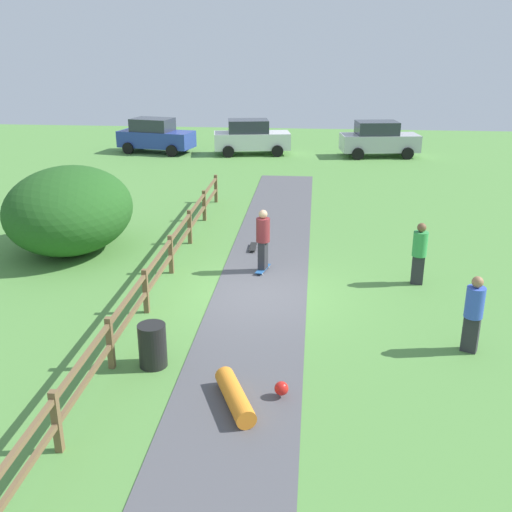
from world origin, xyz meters
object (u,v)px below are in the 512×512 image
(parked_car_silver, at_px, (379,139))
(skateboard_loose, at_px, (253,247))
(parked_car_blue, at_px, (155,136))
(bystander_blue, at_px, (474,311))
(bush_large, at_px, (69,210))
(skater_fallen, at_px, (239,396))
(bystander_green, at_px, (419,251))
(parked_car_white, at_px, (251,137))
(trash_bin, at_px, (153,345))
(skater_riding, at_px, (263,238))

(parked_car_silver, bearing_deg, skateboard_loose, -108.17)
(parked_car_blue, bearing_deg, bystander_blue, -60.55)
(bystander_blue, bearing_deg, parked_car_silver, 89.73)
(bush_large, bearing_deg, parked_car_blue, 95.92)
(bush_large, bearing_deg, skateboard_loose, 6.39)
(bush_large, bearing_deg, skater_fallen, -51.62)
(bush_large, distance_m, skateboard_loose, 5.69)
(bush_large, xyz_separation_m, bystander_green, (10.16, -1.67, -0.37))
(skater_fallen, height_order, parked_car_white, parked_car_white)
(trash_bin, bearing_deg, bystander_blue, 10.88)
(skater_fallen, distance_m, parked_car_white, 24.57)
(skater_fallen, relative_size, parked_car_silver, 0.35)
(skater_fallen, xyz_separation_m, parked_car_white, (-2.40, 24.44, 0.76))
(skater_riding, xyz_separation_m, parked_car_silver, (4.80, 17.91, -0.05))
(parked_car_white, bearing_deg, skater_fallen, -84.38)
(skateboard_loose, distance_m, parked_car_silver, 16.94)
(skater_riding, xyz_separation_m, parked_car_blue, (-7.72, 17.93, -0.05))
(bush_large, xyz_separation_m, bystander_blue, (10.69, -5.30, -0.37))
(bystander_green, bearing_deg, parked_car_blue, 122.91)
(skater_riding, bearing_deg, bush_large, 168.50)
(trash_bin, xyz_separation_m, bystander_green, (5.90, 4.86, 0.48))
(bystander_green, distance_m, bystander_blue, 3.67)
(skateboard_loose, bearing_deg, bystander_blue, -48.83)
(skater_riding, bearing_deg, parked_car_white, 97.19)
(skater_riding, xyz_separation_m, parked_car_white, (-2.26, 17.91, -0.05))
(skateboard_loose, relative_size, bystander_blue, 0.48)
(parked_car_white, bearing_deg, bush_large, -102.61)
(skateboard_loose, xyz_separation_m, parked_car_silver, (5.27, 16.07, 0.87))
(bystander_green, bearing_deg, parked_car_white, 109.29)
(skater_fallen, xyz_separation_m, bystander_blue, (4.56, 2.45, 0.72))
(skater_riding, relative_size, skateboard_loose, 2.22)
(parked_car_white, bearing_deg, skater_riding, -82.81)
(skateboard_loose, height_order, bystander_blue, bystander_blue)
(trash_bin, bearing_deg, bush_large, 123.10)
(skateboard_loose, relative_size, parked_car_white, 0.18)
(bystander_blue, bearing_deg, bush_large, 153.65)
(trash_bin, height_order, parked_car_blue, parked_car_blue)
(bush_large, relative_size, parked_car_silver, 1.01)
(skater_riding, xyz_separation_m, bystander_green, (4.17, -0.45, -0.08))
(bush_large, bearing_deg, parked_car_silver, 57.11)
(parked_car_blue, relative_size, parked_car_white, 1.01)
(bystander_blue, xyz_separation_m, parked_car_silver, (0.10, 21.99, 0.03))
(skater_fallen, relative_size, bystander_green, 0.91)
(trash_bin, distance_m, parked_car_silver, 24.13)
(skater_fallen, bearing_deg, parked_car_blue, 107.84)
(skater_riding, xyz_separation_m, skateboard_loose, (-0.47, 1.84, -0.92))
(bystander_green, height_order, bystander_blue, bystander_green)
(parked_car_silver, distance_m, parked_car_white, 7.06)
(trash_bin, xyz_separation_m, bystander_blue, (6.43, 1.24, 0.47))
(trash_bin, bearing_deg, skater_riding, 71.95)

